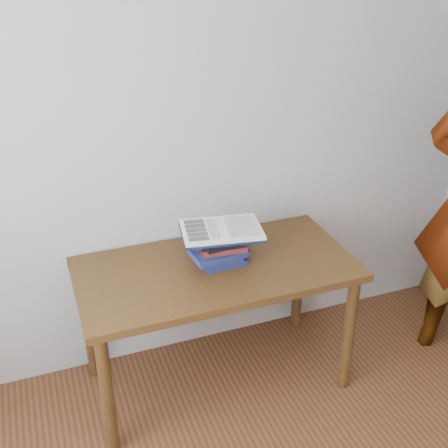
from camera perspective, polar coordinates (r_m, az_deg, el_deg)
name	(u,v)px	position (r m, az deg, el deg)	size (l,w,h in m)	color
room_shell	(381,238)	(1.21, 15.68, -1.35)	(3.54, 3.54, 2.62)	#A7A39E
desk	(216,283)	(2.81, -0.78, -5.98)	(1.36, 0.68, 0.73)	#4E3513
book_stack	(220,248)	(2.73, -0.45, -2.50)	(0.28, 0.20, 0.18)	#1A194D
open_book	(222,230)	(2.67, -0.24, -0.66)	(0.42, 0.33, 0.03)	black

